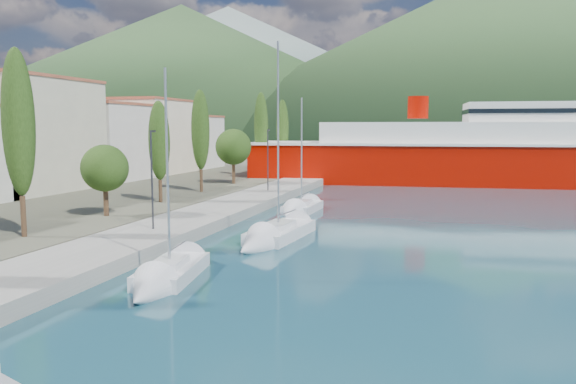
% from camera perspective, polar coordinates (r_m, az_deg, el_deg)
% --- Properties ---
extents(ground, '(1400.00, 1400.00, 0.00)m').
position_cam_1_polar(ground, '(135.79, 12.60, 3.40)').
color(ground, '#1B4957').
extents(quay, '(5.00, 88.00, 0.80)m').
position_cam_1_polar(quay, '(45.39, -6.70, -1.88)').
color(quay, gray).
rests_on(quay, ground).
extents(town_buildings, '(9.20, 69.20, 11.30)m').
position_cam_1_polar(town_buildings, '(66.14, -21.67, 4.82)').
color(town_buildings, beige).
rests_on(town_buildings, land_strip).
extents(tree_row, '(4.07, 64.04, 10.91)m').
position_cam_1_polar(tree_row, '(54.21, -9.80, 5.36)').
color(tree_row, '#47301E').
rests_on(tree_row, land_strip).
extents(lamp_posts, '(0.15, 44.80, 6.06)m').
position_cam_1_polar(lamp_posts, '(35.58, -13.37, 1.65)').
color(lamp_posts, '#2D2D33').
rests_on(lamp_posts, quay).
extents(sailboat_near, '(3.31, 7.57, 10.52)m').
position_cam_1_polar(sailboat_near, '(25.50, -12.96, -8.89)').
color(sailboat_near, silver).
rests_on(sailboat_near, ground).
extents(sailboat_mid, '(3.24, 9.36, 13.22)m').
position_cam_1_polar(sailboat_mid, '(33.97, -2.15, -4.82)').
color(sailboat_mid, silver).
rests_on(sailboat_mid, ground).
extents(sailboat_far, '(2.50, 7.12, 10.35)m').
position_cam_1_polar(sailboat_far, '(45.60, 0.87, -1.93)').
color(sailboat_far, silver).
rests_on(sailboat_far, ground).
extents(ferry, '(59.35, 17.39, 11.62)m').
position_cam_1_polar(ferry, '(75.16, 19.29, 3.51)').
color(ferry, '#A00A00').
rests_on(ferry, ground).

